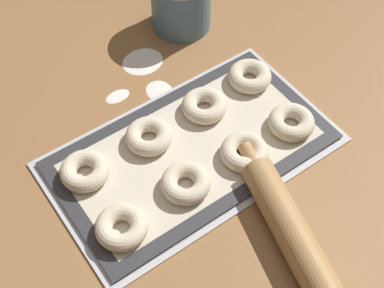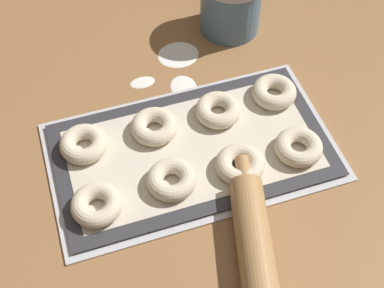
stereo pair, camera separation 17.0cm
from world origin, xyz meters
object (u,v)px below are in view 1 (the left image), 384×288
(baking_tray, at_px, (192,151))
(bagel_front_mid_right, at_px, (244,152))
(bagel_back_mid_right, at_px, (204,106))
(bagel_front_far_right, at_px, (291,122))
(bagel_back_far_right, at_px, (250,76))
(bagel_front_far_left, at_px, (121,227))
(bagel_back_mid_left, at_px, (149,136))
(bagel_front_mid_left, at_px, (186,183))
(flour_canister, at_px, (181,0))
(bagel_back_far_left, at_px, (85,171))
(rolling_pin, at_px, (296,240))

(baking_tray, distance_m, bagel_front_mid_right, 0.10)
(bagel_back_mid_right, bearing_deg, baking_tray, -139.79)
(baking_tray, height_order, bagel_front_far_right, bagel_front_far_right)
(bagel_front_mid_right, xyz_separation_m, bagel_back_mid_right, (0.01, 0.13, 0.00))
(bagel_front_far_right, height_order, bagel_back_far_right, same)
(bagel_front_far_left, bearing_deg, baking_tray, 20.27)
(bagel_front_mid_right, distance_m, bagel_back_mid_left, 0.17)
(bagel_front_mid_left, xyz_separation_m, bagel_back_far_right, (0.24, 0.13, 0.00))
(bagel_front_mid_left, relative_size, flour_canister, 0.64)
(bagel_front_far_left, height_order, bagel_back_far_right, same)
(bagel_front_far_left, bearing_deg, bagel_back_far_right, 20.24)
(bagel_back_mid_left, xyz_separation_m, flour_canister, (0.24, 0.24, 0.04))
(bagel_back_far_right, bearing_deg, bagel_front_mid_left, -152.02)
(bagel_back_mid_left, height_order, flour_canister, flour_canister)
(bagel_back_far_left, bearing_deg, bagel_front_far_left, -91.77)
(baking_tray, relative_size, bagel_front_mid_left, 5.99)
(bagel_back_mid_left, distance_m, bagel_back_far_right, 0.24)
(bagel_front_far_left, distance_m, bagel_front_far_right, 0.36)
(bagel_front_far_right, xyz_separation_m, rolling_pin, (-0.15, -0.18, 0.00))
(flour_canister, bearing_deg, bagel_back_far_left, -147.01)
(bagel_back_mid_left, relative_size, rolling_pin, 0.22)
(bagel_front_far_right, bearing_deg, bagel_back_far_left, 160.96)
(bagel_back_far_right, relative_size, rolling_pin, 0.22)
(bagel_back_far_left, bearing_deg, bagel_back_mid_left, -0.28)
(bagel_front_far_right, height_order, flour_canister, flour_canister)
(flour_canister, xyz_separation_m, rolling_pin, (-0.16, -0.55, -0.04))
(bagel_back_far_right, bearing_deg, flour_canister, 91.40)
(baking_tray, height_order, bagel_back_far_right, bagel_back_far_right)
(bagel_front_mid_left, bearing_deg, flour_canister, 56.27)
(bagel_back_far_right, bearing_deg, rolling_pin, -117.49)
(baking_tray, bearing_deg, bagel_back_mid_right, 40.21)
(bagel_front_far_left, distance_m, flour_canister, 0.52)
(rolling_pin, bearing_deg, bagel_front_mid_right, 76.93)
(rolling_pin, bearing_deg, bagel_front_far_right, 49.90)
(bagel_front_far_left, height_order, bagel_front_mid_right, same)
(bagel_back_far_left, relative_size, bagel_back_mid_right, 1.00)
(rolling_pin, bearing_deg, baking_tray, 95.33)
(baking_tray, relative_size, rolling_pin, 1.33)
(bagel_front_mid_right, xyz_separation_m, flour_canister, (0.12, 0.36, 0.04))
(bagel_back_mid_right, bearing_deg, bagel_back_far_right, 4.65)
(flour_canister, bearing_deg, bagel_back_mid_left, -134.73)
(bagel_back_mid_left, bearing_deg, bagel_back_far_right, 2.45)
(bagel_front_far_right, distance_m, rolling_pin, 0.24)
(bagel_back_far_left, relative_size, flour_canister, 0.64)
(bagel_front_far_right, height_order, bagel_back_mid_right, same)
(bagel_front_mid_right, xyz_separation_m, rolling_pin, (-0.04, -0.18, 0.00))
(flour_canister, bearing_deg, rolling_pin, -106.31)
(bagel_front_far_left, bearing_deg, bagel_back_mid_right, 26.56)
(bagel_front_far_right, relative_size, bagel_back_far_left, 1.00)
(bagel_front_mid_left, xyz_separation_m, bagel_back_mid_left, (0.00, 0.12, 0.00))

